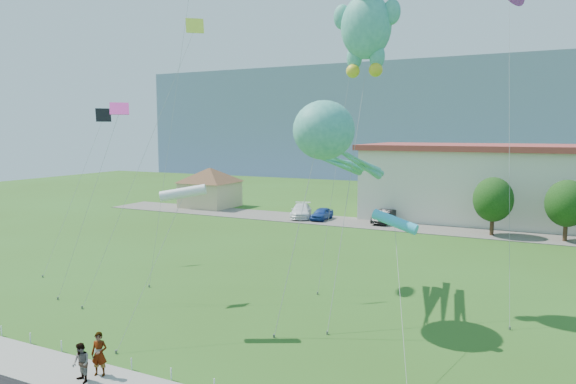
# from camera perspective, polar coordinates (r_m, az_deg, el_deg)

# --- Properties ---
(ground) EXTENTS (160.00, 160.00, 0.00)m
(ground) POSITION_cam_1_polar(r_m,az_deg,el_deg) (23.18, -12.77, -17.91)
(ground) COLOR #2E5217
(ground) RESTS_ON ground
(parking_strip) EXTENTS (70.00, 6.00, 0.06)m
(parking_strip) POSITION_cam_1_polar(r_m,az_deg,el_deg) (53.92, 11.07, -3.63)
(parking_strip) COLOR #59544C
(parking_strip) RESTS_ON ground
(hill_ridge) EXTENTS (160.00, 50.00, 25.00)m
(hill_ridge) POSITION_cam_1_polar(r_m,az_deg,el_deg) (137.05, 20.36, 7.51)
(hill_ridge) COLOR gray
(hill_ridge) RESTS_ON ground
(pavilion) EXTENTS (9.20, 9.20, 5.00)m
(pavilion) POSITION_cam_1_polar(r_m,az_deg,el_deg) (66.27, -8.66, 0.94)
(pavilion) COLOR #C2B285
(pavilion) RESTS_ON ground
(rope_fence) EXTENTS (26.05, 0.05, 0.50)m
(rope_fence) POSITION_cam_1_polar(r_m,az_deg,el_deg) (22.17, -14.99, -18.45)
(rope_fence) COLOR white
(rope_fence) RESTS_ON ground
(tree_near) EXTENTS (3.60, 3.60, 5.47)m
(tree_near) POSITION_cam_1_polar(r_m,az_deg,el_deg) (50.86, 21.83, -0.78)
(tree_near) COLOR #3F2B19
(tree_near) RESTS_ON ground
(tree_mid) EXTENTS (3.60, 3.60, 5.47)m
(tree_mid) POSITION_cam_1_polar(r_m,az_deg,el_deg) (50.82, 28.59, -1.13)
(tree_mid) COLOR #3F2B19
(tree_mid) RESTS_ON ground
(pedestrian_left) EXTENTS (0.74, 0.61, 1.73)m
(pedestrian_left) POSITION_cam_1_polar(r_m,az_deg,el_deg) (22.25, -20.23, -16.53)
(pedestrian_left) COLOR gray
(pedestrian_left) RESTS_ON sidewalk
(pedestrian_right) EXTENTS (0.89, 0.79, 1.52)m
(pedestrian_right) POSITION_cam_1_polar(r_m,az_deg,el_deg) (21.98, -22.02, -17.20)
(pedestrian_right) COLOR gray
(pedestrian_right) RESTS_ON sidewalk
(parked_car_white) EXTENTS (3.63, 5.55, 1.49)m
(parked_car_white) POSITION_cam_1_polar(r_m,az_deg,el_deg) (57.37, 1.45, -2.10)
(parked_car_white) COLOR white
(parked_car_white) RESTS_ON parking_strip
(parked_car_blue) EXTENTS (1.59, 3.83, 1.30)m
(parked_car_blue) POSITION_cam_1_polar(r_m,az_deg,el_deg) (56.09, 3.77, -2.42)
(parked_car_blue) COLOR navy
(parked_car_blue) RESTS_ON parking_strip
(parked_car_black) EXTENTS (2.02, 4.47, 1.42)m
(parked_car_black) POSITION_cam_1_polar(r_m,az_deg,el_deg) (54.74, 10.73, -2.68)
(parked_car_black) COLOR black
(parked_car_black) RESTS_ON parking_strip
(octopus_kite) EXTENTS (3.02, 10.73, 11.18)m
(octopus_kite) POSITION_cam_1_polar(r_m,az_deg,el_deg) (27.41, 4.95, 5.39)
(octopus_kite) COLOR teal
(octopus_kite) RESTS_ON ground
(teddy_bear_kite) EXTENTS (3.83, 7.60, 18.72)m
(teddy_bear_kite) POSITION_cam_1_polar(r_m,az_deg,el_deg) (30.25, 8.68, 18.56)
(teddy_bear_kite) COLOR teal
(teddy_bear_kite) RESTS_ON ground
(small_kite_white) EXTENTS (1.00, 5.23, 7.09)m
(small_kite_white) POSITION_cam_1_polar(r_m,az_deg,el_deg) (25.34, -11.63, -0.20)
(small_kite_white) COLOR white
(small_kite_white) RESTS_ON ground
(small_kite_pink) EXTENTS (2.63, 4.11, 11.39)m
(small_kite_pink) POSITION_cam_1_polar(r_m,az_deg,el_deg) (32.22, -18.89, 6.66)
(small_kite_pink) COLOR #D93094
(small_kite_pink) RESTS_ON ground
(small_kite_cyan) EXTENTS (2.61, 7.93, 5.82)m
(small_kite_cyan) POSITION_cam_1_polar(r_m,az_deg,el_deg) (24.64, 11.79, -3.36)
(small_kite_cyan) COLOR #30B5DB
(small_kite_cyan) RESTS_ON ground
(small_kite_yellow) EXTENTS (3.11, 8.25, 16.56)m
(small_kite_yellow) POSITION_cam_1_polar(r_m,az_deg,el_deg) (32.90, -11.83, 14.07)
(small_kite_yellow) COLOR #D1EE38
(small_kite_yellow) RESTS_ON ground
(small_kite_black) EXTENTS (1.38, 7.29, 11.29)m
(small_kite_black) POSITION_cam_1_polar(r_m,az_deg,el_deg) (41.16, -20.44, 6.31)
(small_kite_black) COLOR black
(small_kite_black) RESTS_ON ground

